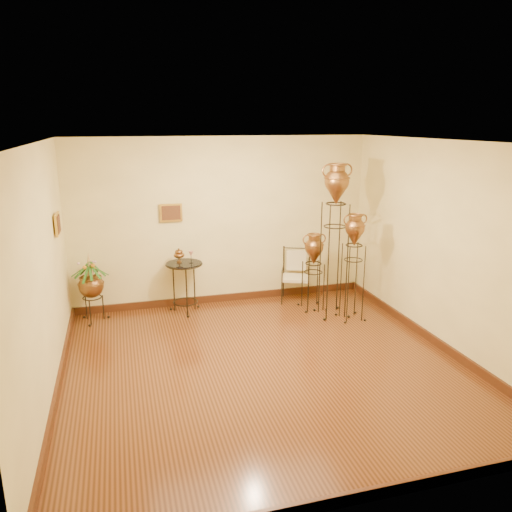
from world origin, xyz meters
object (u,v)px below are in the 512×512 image
object	(u,v)px
amphora_tall	(334,239)
planter_urn	(91,283)
amphora_mid	(353,266)
armchair	(296,276)
side_table	(185,286)

from	to	relation	value
amphora_tall	planter_urn	distance (m)	3.82
amphora_tall	amphora_mid	size ratio (longest dim) A/B	1.44
amphora_mid	armchair	xyz separation A→B (m)	(-0.57, 0.98, -0.40)
amphora_tall	amphora_mid	world-z (taller)	amphora_tall
amphora_tall	side_table	size ratio (longest dim) A/B	2.32
armchair	side_table	distance (m)	1.91
amphora_tall	planter_urn	xyz separation A→B (m)	(-3.69, 0.75, -0.62)
armchair	amphora_tall	bearing A→B (deg)	-42.93
amphora_tall	side_table	distance (m)	2.51
planter_urn	side_table	distance (m)	1.45
side_table	armchair	bearing A→B (deg)	-0.03
amphora_tall	amphora_mid	distance (m)	0.51
amphora_mid	planter_urn	world-z (taller)	amphora_mid
amphora_tall	armchair	xyz separation A→B (m)	(-0.35, 0.75, -0.79)
amphora_tall	side_table	world-z (taller)	amphora_tall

